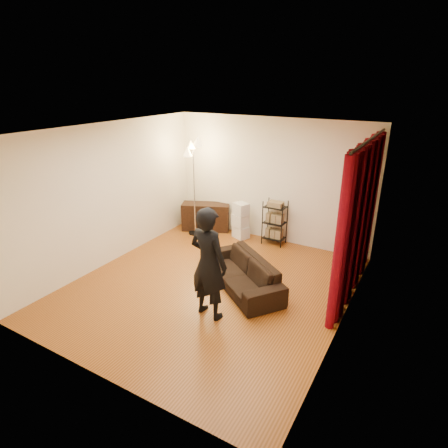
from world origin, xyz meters
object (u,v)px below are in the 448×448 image
Objects in this scene: storage_boxes at (241,221)px; person at (208,263)px; floor_lamp at (194,189)px; media_cabinet at (206,217)px; wire_shelf at (275,223)px; sofa at (242,272)px.

person is at bearing -71.46° from storage_boxes.
floor_lamp is (-1.04, -0.30, 0.67)m from storage_boxes.
floor_lamp reaches higher than media_cabinet.
wire_shelf is at bearing -22.22° from media_cabinet.
media_cabinet is 0.51× the size of floor_lamp.
storage_boxes is at bearing -25.98° from media_cabinet.
person is at bearing -56.45° from sofa.
media_cabinet reaches higher than sofa.
person is 3.10m from storage_boxes.
floor_lamp reaches higher than sofa.
floor_lamp is (-1.83, -0.39, 0.59)m from wire_shelf.
wire_shelf is (-0.24, 1.99, 0.22)m from sofa.
storage_boxes is (0.96, -0.04, 0.09)m from media_cabinet.
person reaches higher than sofa.
storage_boxes is (-0.97, 2.91, -0.46)m from person.
person reaches higher than media_cabinet.
floor_lamp is (-2.07, 1.60, 0.82)m from sofa.
media_cabinet is at bearing 76.69° from floor_lamp.
sofa is 1.17m from person.
floor_lamp reaches higher than storage_boxes.
media_cabinet is at bearing -48.94° from person.
sofa is at bearing -61.63° from storage_boxes.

